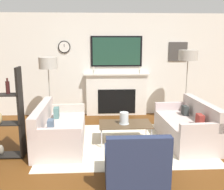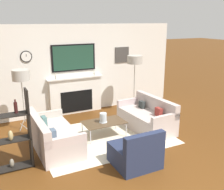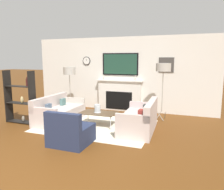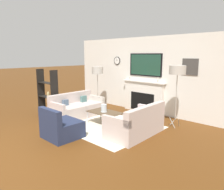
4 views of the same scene
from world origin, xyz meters
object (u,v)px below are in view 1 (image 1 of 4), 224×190
armchair (135,165)px  floor_lamp_left (48,64)px  couch_left (59,131)px  floor_lamp_right (188,56)px  hurricane_candle (124,119)px  coffee_table (125,125)px  couch_right (187,128)px

armchair → floor_lamp_left: (-1.68, 2.79, 1.20)m
couch_left → floor_lamp_right: 3.49m
couch_left → floor_lamp_right: size_ratio=0.99×
hurricane_candle → floor_lamp_left: bearing=142.6°
couch_left → hurricane_candle: bearing=2.5°
armchair → coffee_table: bearing=89.4°
couch_right → floor_lamp_right: size_ratio=0.94×
hurricane_candle → floor_lamp_right: bearing=37.6°
couch_right → couch_left: bearing=-179.9°
couch_right → armchair: bearing=-130.6°
couch_left → armchair: (1.29, -1.46, -0.02)m
couch_left → floor_lamp_left: 1.83m
couch_left → coffee_table: size_ratio=1.71×
armchair → couch_left: bearing=131.4°
coffee_table → armchair: bearing=-90.6°
couch_right → armchair: 1.92m
floor_lamp_right → coffee_table: bearing=-142.1°
coffee_table → floor_lamp_left: floor_lamp_left is taller
couch_left → floor_lamp_right: floor_lamp_right is taller
armchair → floor_lamp_right: 3.52m
hurricane_candle → armchair: bearing=-89.6°
couch_right → floor_lamp_left: 3.42m
hurricane_candle → floor_lamp_right: 2.38m
coffee_table → floor_lamp_right: bearing=37.9°
coffee_table → hurricane_candle: size_ratio=4.38×
coffee_table → floor_lamp_left: (-1.69, 1.27, 1.10)m
couch_right → coffee_table: 1.24m
couch_right → floor_lamp_left: bearing=155.6°
couch_left → hurricane_candle: (1.28, 0.06, 0.21)m
armchair → floor_lamp_right: (1.64, 2.79, 1.37)m
couch_left → coffee_table: couch_left is taller
couch_right → floor_lamp_right: bearing=73.6°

